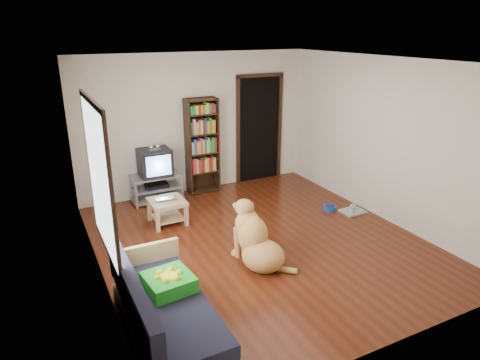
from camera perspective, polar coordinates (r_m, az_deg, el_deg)
name	(u,v)px	position (r m, az deg, el deg)	size (l,w,h in m)	color
ground	(260,242)	(6.43, 2.64, -8.22)	(5.00, 5.00, 0.00)	#501C0D
ceiling	(263,61)	(5.70, 3.06, 15.57)	(5.00, 5.00, 0.00)	white
wall_back	(196,124)	(8.13, -5.90, 7.47)	(4.50, 4.50, 0.00)	beige
wall_front	(398,230)	(4.09, 20.35, -6.29)	(4.50, 4.50, 0.00)	beige
wall_left	(92,183)	(5.26, -19.08, -0.39)	(5.00, 5.00, 0.00)	beige
wall_right	(383,140)	(7.27, 18.54, 5.09)	(5.00, 5.00, 0.00)	beige
green_cushion	(169,282)	(4.65, -9.48, -13.28)	(0.47, 0.47, 0.16)	green
laptop	(167,200)	(6.91, -9.67, -2.64)	(0.35, 0.23, 0.03)	#B6B6BA
dog_bowl	(330,208)	(7.62, 11.88, -3.67)	(0.22, 0.22, 0.08)	#153B95
grey_rag	(353,211)	(7.64, 14.79, -4.06)	(0.40, 0.32, 0.03)	#A0A0A0
window	(99,180)	(4.72, -18.25, 0.06)	(0.03, 1.46, 1.70)	white
doorway	(259,126)	(8.71, 2.56, 7.16)	(1.03, 0.05, 2.19)	black
tv_stand	(157,187)	(7.93, -11.07, -0.90)	(0.90, 0.45, 0.50)	#99999E
crt_tv	(154,162)	(7.79, -11.34, 2.42)	(0.55, 0.52, 0.58)	black
bookshelf	(202,141)	(8.08, -5.09, 5.23)	(0.60, 0.30, 1.80)	black
sofa	(165,316)	(4.59, -10.02, -17.40)	(0.80, 1.80, 0.80)	tan
coffee_table	(167,207)	(6.99, -9.68, -3.57)	(0.55, 0.55, 0.40)	tan
dog	(256,241)	(5.75, 2.12, -8.17)	(0.67, 1.00, 0.88)	#D38951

